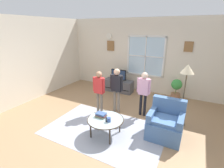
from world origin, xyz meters
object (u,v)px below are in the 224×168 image
Objects in this scene: coffee_table at (105,120)px; book_stack at (101,115)px; remote_near_books at (107,119)px; person_black_shirt at (117,86)px; armchair at (166,123)px; television at (119,75)px; potted_plant_by_window at (176,89)px; tv_stand at (118,86)px; cup at (109,120)px; floor_lamp at (187,75)px; person_pink_shirt at (144,89)px; remote_near_cup at (108,120)px; person_red_shirt at (99,88)px.

book_stack is (-0.15, 0.05, 0.07)m from coffee_table.
remote_near_books is 1.27m from person_black_shirt.
armchair is 1.02× the size of coffee_table.
potted_plant_by_window is at bearing 4.32° from television.
person_black_shirt is at bearing 97.05° from book_stack.
television reaches higher than tv_stand.
cup is (1.10, -2.80, 0.24)m from tv_stand.
floor_lamp is at bearing 44.92° from cup.
remote_near_books is (-0.09, 0.06, -0.04)m from cup.
floor_lamp is (0.34, -1.58, 0.92)m from potted_plant_by_window.
potted_plant_by_window is at bearing 67.96° from coffee_table.
armchair is 2.27m from potted_plant_by_window.
person_black_shirt is at bearing -174.98° from floor_lamp.
cup is 3.14m from potted_plant_by_window.
cup is 0.11m from remote_near_books.
person_black_shirt is 1.04× the size of person_pink_shirt.
potted_plant_by_window is 0.47× the size of floor_lamp.
television reaches higher than potted_plant_by_window.
book_stack is 1.79× the size of remote_near_cup.
floor_lamp reaches higher than remote_near_cup.
cup is at bearing -148.45° from armchair.
cup is at bearing -104.21° from person_pink_shirt.
floor_lamp is at bearing 43.36° from remote_near_cup.
coffee_table is at bearing -50.97° from person_red_shirt.
floor_lamp reaches higher than person_black_shirt.
armchair reaches higher than tv_stand.
book_stack is at bearing 163.58° from remote_near_books.
person_black_shirt reaches higher than television.
remote_near_cup is (-0.04, 0.03, -0.04)m from cup.
armchair is 1.37m from remote_near_books.
armchair is 8.32× the size of cup.
tv_stand is 2.16m from potted_plant_by_window.
tv_stand is 2.97m from remote_near_cup.
person_red_shirt reaches higher than remote_near_cup.
person_black_shirt is at bearing 160.83° from armchair.
remote_near_cup is (0.23, -0.08, -0.03)m from book_stack.
coffee_table is 1.47m from person_pink_shirt.
person_red_shirt is at bearing 129.03° from coffee_table.
tv_stand is 0.89× the size of person_red_shirt.
person_black_shirt is 0.51m from person_red_shirt.
potted_plant_by_window is (1.09, 2.93, -0.01)m from remote_near_cup.
person_pink_shirt is (0.62, 1.28, 0.34)m from book_stack.
tv_stand reaches higher than remote_near_cup.
remote_near_cup is 1.31m from person_black_shirt.
floor_lamp is (0.26, 0.69, 1.02)m from armchair.
remote_near_books is at bearing -69.76° from tv_stand.
potted_plant_by_window is at bearing 49.99° from person_black_shirt.
potted_plant_by_window is (1.14, 2.90, -0.01)m from remote_near_books.
remote_near_cup is (1.05, -2.77, 0.20)m from tv_stand.
potted_plant_by_window is (0.70, 1.57, -0.39)m from person_pink_shirt.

